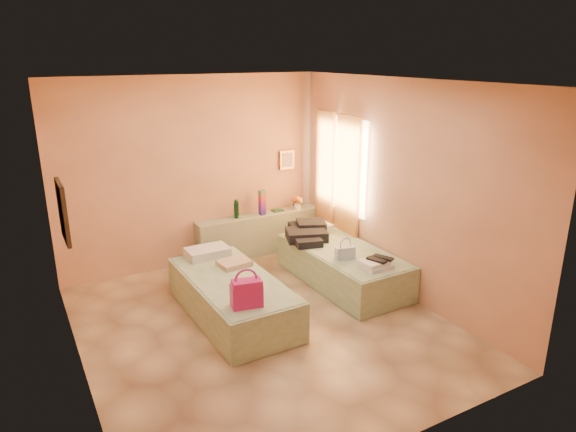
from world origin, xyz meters
name	(u,v)px	position (x,y,z in m)	size (l,w,h in m)	color
ground	(264,325)	(0.00, 0.00, 0.00)	(4.50, 4.50, 0.00)	tan
room_walls	(256,167)	(0.21, 0.57, 1.79)	(4.02, 4.51, 2.81)	tan
headboard_ledge	(259,234)	(0.98, 2.10, 0.33)	(2.05, 0.30, 0.65)	#939F82
bed_left	(232,297)	(-0.22, 0.40, 0.25)	(0.90, 2.00, 0.50)	#A7BD98
bed_right	(343,266)	(1.50, 0.53, 0.25)	(0.90, 2.00, 0.50)	#A7BD98
water_bottle	(236,209)	(0.60, 2.11, 0.79)	(0.08, 0.08, 0.28)	#143720
rainbow_box	(262,203)	(1.03, 2.07, 0.85)	(0.09, 0.09, 0.39)	#B6166A
small_dish	(238,216)	(0.64, 2.14, 0.67)	(0.13, 0.13, 0.03)	#4F9261
green_book	(278,210)	(1.32, 2.11, 0.66)	(0.17, 0.12, 0.03)	#274A30
flower_vase	(298,202)	(1.65, 2.04, 0.78)	(0.20, 0.20, 0.26)	white
magenta_handbag	(246,293)	(-0.36, -0.33, 0.65)	(0.33, 0.18, 0.31)	#B6166A
khaki_garment	(234,263)	(-0.04, 0.75, 0.53)	(0.38, 0.31, 0.07)	tan
clothes_pile	(310,233)	(1.31, 1.11, 0.59)	(0.62, 0.62, 0.19)	black
blue_handbag	(345,253)	(1.33, 0.25, 0.58)	(0.26, 0.11, 0.16)	#3E6195
towel_stack	(376,264)	(1.48, -0.20, 0.55)	(0.35, 0.30, 0.10)	silver
sandal_pair	(380,259)	(1.54, -0.21, 0.61)	(0.20, 0.26, 0.03)	black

